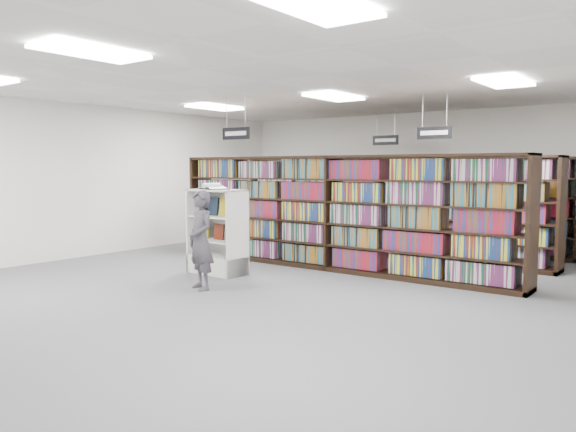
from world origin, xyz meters
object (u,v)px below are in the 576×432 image
Objects in this scene: shopper at (201,240)px; bookshelf_row_near at (333,213)px; open_book at (212,187)px; endcap_display at (219,246)px.

bookshelf_row_near is at bearing 94.33° from shopper.
bookshelf_row_near is 2.27m from open_book.
endcap_display is 0.98× the size of shopper.
endcap_display is 1.37m from shopper.
bookshelf_row_near is 9.97× the size of open_book.
bookshelf_row_near reaches higher than open_book.
endcap_display is at bearing 141.18° from shopper.
bookshelf_row_near is 4.67× the size of endcap_display.
endcap_display is at bearing 28.27° from open_book.
shopper is at bearing -34.23° from open_book.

